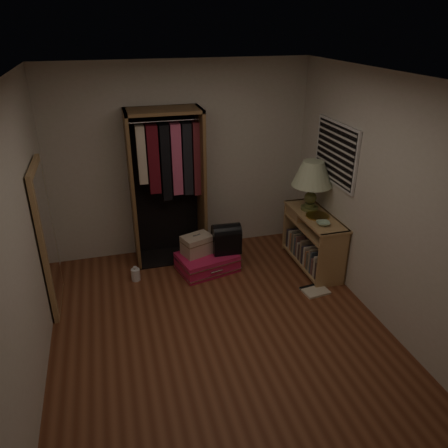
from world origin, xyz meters
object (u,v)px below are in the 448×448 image
at_px(pink_suitcase, 207,262).
at_px(train_case, 197,245).
at_px(console_bookshelf, 311,238).
at_px(table_lamp, 312,175).
at_px(black_bag, 226,238).
at_px(open_wardrobe, 168,174).
at_px(white_jug, 136,274).
at_px(floor_mirror, 47,239).

height_order(pink_suitcase, train_case, train_case).
xyz_separation_m(console_bookshelf, table_lamp, (0.00, 0.14, 0.84)).
bearing_deg(black_bag, open_wardrobe, 145.09).
relative_size(train_case, black_bag, 1.12).
relative_size(black_bag, white_jug, 2.04).
relative_size(floor_mirror, table_lamp, 2.54).
xyz_separation_m(pink_suitcase, train_case, (-0.12, 0.06, 0.25)).
xyz_separation_m(console_bookshelf, black_bag, (-1.11, 0.23, 0.04)).
relative_size(floor_mirror, pink_suitcase, 1.98).
bearing_deg(white_jug, pink_suitcase, 0.47).
height_order(open_wardrobe, white_jug, open_wardrobe).
distance_m(train_case, white_jug, 0.87).
relative_size(pink_suitcase, train_case, 1.93).
xyz_separation_m(open_wardrobe, black_bag, (0.64, -0.50, -0.77)).
relative_size(console_bookshelf, white_jug, 5.71).
distance_m(console_bookshelf, pink_suitcase, 1.43).
height_order(console_bookshelf, pink_suitcase, console_bookshelf).
relative_size(open_wardrobe, pink_suitcase, 2.38).
height_order(black_bag, white_jug, black_bag).
xyz_separation_m(floor_mirror, black_bag, (2.12, 0.28, -0.41)).
height_order(floor_mirror, black_bag, floor_mirror).
relative_size(train_case, white_jug, 2.27).
xyz_separation_m(pink_suitcase, black_bag, (0.27, 0.01, 0.32)).
bearing_deg(pink_suitcase, console_bookshelf, -22.08).
bearing_deg(table_lamp, floor_mirror, -176.65).
height_order(console_bookshelf, table_lamp, table_lamp).
relative_size(console_bookshelf, black_bag, 2.80).
bearing_deg(pink_suitcase, train_case, 139.16).
height_order(pink_suitcase, black_bag, black_bag).
distance_m(open_wardrobe, train_case, 0.99).
bearing_deg(pink_suitcase, white_jug, 167.45).
xyz_separation_m(open_wardrobe, train_case, (0.26, -0.44, -0.85)).
relative_size(floor_mirror, black_bag, 4.25).
bearing_deg(floor_mirror, console_bookshelf, 0.82).
distance_m(black_bag, white_jug, 1.26).
relative_size(black_bag, table_lamp, 0.60).
distance_m(console_bookshelf, black_bag, 1.14).
bearing_deg(black_bag, pink_suitcase, -175.39).
height_order(pink_suitcase, table_lamp, table_lamp).
bearing_deg(black_bag, table_lamp, -1.69).
bearing_deg(white_jug, table_lamp, -1.71).
distance_m(console_bookshelf, table_lamp, 0.85).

